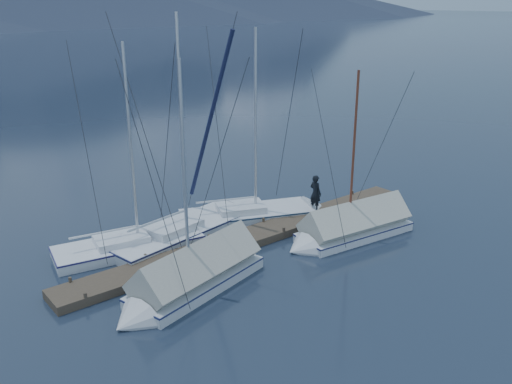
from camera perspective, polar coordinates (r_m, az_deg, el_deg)
ground at (r=22.49m, az=3.20°, el=-6.63°), size 1000.00×1000.00×0.00m
dock at (r=23.82m, az=0.00°, el=-4.74°), size 18.00×1.50×0.54m
mooring_posts at (r=23.44m, az=-0.96°, el=-4.52°), size 15.12×1.52×0.35m
sailboat_open_left at (r=23.56m, az=-11.10°, el=-5.28°), size 7.29×3.37×9.32m
sailboat_open_mid at (r=24.74m, az=-6.38°, el=-3.73°), size 8.17×3.80×10.44m
sailboat_open_right at (r=26.16m, az=1.04°, el=-2.31°), size 7.58×4.67×9.71m
sailboat_covered_near at (r=24.12m, az=9.51°, el=-3.95°), size 6.41×2.78×8.10m
sailboat_covered_far at (r=19.69m, az=-7.29°, el=-9.36°), size 6.72×3.42×9.03m
person at (r=25.96m, az=6.28°, el=-0.11°), size 0.46×0.67×1.77m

